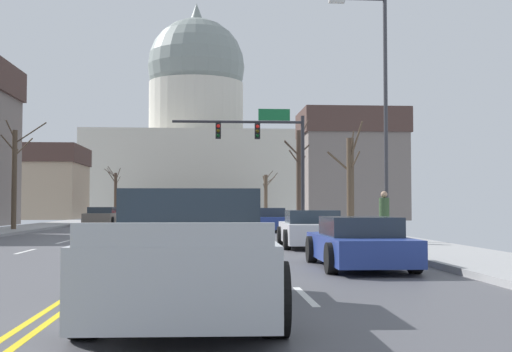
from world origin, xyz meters
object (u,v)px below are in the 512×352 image
pickup_truck_near_04 (190,256)px  sedan_oncoming_02 (172,213)px  sedan_near_02 (311,230)px  bicycle_parked (383,231)px  signal_gantry (267,143)px  street_lamp_right (379,97)px  sedan_near_03 (359,244)px  sedan_oncoming_01 (121,216)px  pedestrian_00 (384,214)px  sedan_oncoming_03 (176,212)px  sedan_near_01 (202,225)px  sedan_oncoming_00 (101,217)px  sedan_near_00 (268,220)px

pickup_truck_near_04 → sedan_oncoming_02: (-3.57, 59.20, -0.15)m
sedan_near_02 → bicycle_parked: bearing=12.6°
signal_gantry → street_lamp_right: bearing=-81.3°
sedan_near_03 → sedan_oncoming_02: 53.76m
sedan_oncoming_01 → pedestrian_00: bearing=-68.5°
sedan_oncoming_03 → sedan_near_01: bearing=-85.8°
street_lamp_right → sedan_oncoming_01: (-13.09, 31.62, -4.65)m
sedan_oncoming_03 → pickup_truck_near_04: bearing=-87.0°
sedan_near_01 → pickup_truck_near_04: pickup_truck_near_04 is taller
sedan_near_02 → sedan_oncoming_00: 25.99m
sedan_oncoming_01 → pedestrian_00: (12.94, -32.78, 0.55)m
pickup_truck_near_04 → sedan_near_03: bearing=58.8°
sedan_oncoming_02 → sedan_near_03: bearing=-82.3°
sedan_near_00 → pickup_truck_near_04: pickup_truck_near_04 is taller
sedan_near_02 → sedan_near_00: bearing=91.1°
street_lamp_right → pickup_truck_near_04: size_ratio=1.60×
sedan_oncoming_01 → bicycle_parked: (13.11, -31.90, -0.06)m
sedan_oncoming_02 → pedestrian_00: pedestrian_00 is taller
sedan_oncoming_01 → sedan_near_03: bearing=-75.2°
sedan_oncoming_03 → sedan_near_00: bearing=-80.4°
bicycle_parked → sedan_oncoming_02: bearing=102.2°
sedan_oncoming_00 → signal_gantry: bearing=-29.8°
street_lamp_right → pickup_truck_near_04: (-6.19, -14.12, -4.47)m
pickup_truck_near_04 → sedan_oncoming_02: 59.31m
sedan_oncoming_02 → pickup_truck_near_04: bearing=-86.6°
sedan_near_03 → sedan_oncoming_01: sedan_oncoming_01 is taller
pedestrian_00 → bicycle_parked: size_ratio=0.97×
signal_gantry → sedan_oncoming_02: size_ratio=1.81×
street_lamp_right → sedan_oncoming_03: size_ratio=1.98×
sedan_near_02 → sedan_oncoming_02: bearing=98.9°
sedan_oncoming_03 → sedan_near_02: bearing=-82.5°
street_lamp_right → sedan_near_00: size_ratio=1.93×
pickup_truck_near_04 → sedan_oncoming_03: size_ratio=1.24×
sedan_oncoming_00 → sedan_oncoming_03: (3.44, 31.01, -0.03)m
signal_gantry → pickup_truck_near_04: (-3.65, -30.83, -4.40)m
sedan_near_03 → sedan_oncoming_03: size_ratio=1.02×
signal_gantry → street_lamp_right: (2.54, -16.71, 0.07)m
signal_gantry → sedan_near_02: bearing=-90.0°
pedestrian_00 → sedan_oncoming_02: bearing=101.7°
pickup_truck_near_04 → sedan_oncoming_03: (-3.61, 67.97, -0.16)m
bicycle_parked → sedan_near_01: bearing=138.5°
sedan_near_02 → sedan_oncoming_02: (-7.20, 45.93, 0.00)m
sedan_oncoming_01 → bicycle_parked: bearing=-67.7°
sedan_near_03 → sedan_oncoming_02: sedan_oncoming_02 is taller
street_lamp_right → sedan_near_01: 9.41m
street_lamp_right → pedestrian_00: 4.26m
sedan_oncoming_00 → pickup_truck_near_04: bearing=-79.2°
sedan_oncoming_03 → pedestrian_00: pedestrian_00 is taller
sedan_near_03 → bicycle_parked: (2.62, 7.92, -0.05)m
street_lamp_right → sedan_near_02: (-2.56, -0.85, -4.62)m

